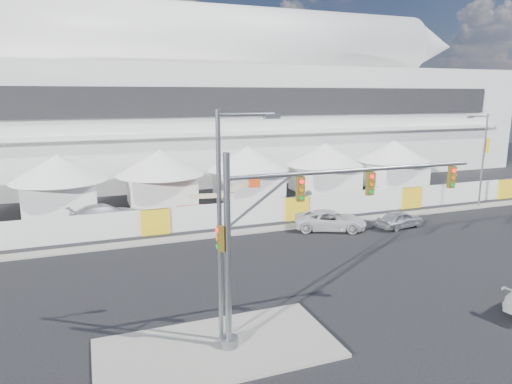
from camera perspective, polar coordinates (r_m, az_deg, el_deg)
name	(u,v)px	position (r m, az deg, el deg)	size (l,w,h in m)	color
ground	(311,299)	(24.90, 6.95, -13.12)	(160.00, 160.00, 0.00)	black
median_island	(217,348)	(20.41, -4.84, -18.88)	(10.00, 5.00, 0.15)	gray
far_curb	(441,210)	(45.79, 22.17, -2.11)	(80.00, 1.20, 0.12)	gray
stadium	(231,103)	(64.38, -3.17, 11.04)	(80.00, 24.80, 21.98)	silver
tent_row	(206,171)	(45.89, -6.30, 2.68)	(53.40, 8.40, 5.40)	white
hoarding_fence	(296,208)	(39.38, 5.04, -2.05)	(70.00, 0.25, 2.00)	white
scaffold_tower	(468,125)	(79.69, 24.98, 7.65)	(4.40, 4.40, 12.00)	#595B60
sedan_silver	(400,219)	(38.74, 17.58, -3.27)	(4.09, 1.64, 1.39)	silver
pickup_curb	(330,220)	(36.79, 9.27, -3.52)	(5.62, 2.59, 1.56)	silver
lot_car_a	(382,194)	(48.27, 15.42, -0.24)	(3.91, 1.36, 1.29)	white
lot_car_c	(104,214)	(40.22, -18.45, -2.60)	(5.61, 2.28, 1.63)	silver
traffic_mast	(285,235)	(19.29, 3.58, -5.35)	(12.41, 0.80, 8.23)	slate
streetlight_median	(225,213)	(18.80, -3.84, -2.59)	(2.73, 0.27, 9.85)	slate
streetlight_curb	(482,154)	(47.90, 26.42, 4.30)	(2.62, 0.59, 8.85)	slate
boom_lift	(206,208)	(39.75, -6.23, -1.95)	(7.34, 2.08, 3.68)	#DF4215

